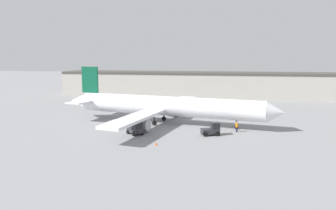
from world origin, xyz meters
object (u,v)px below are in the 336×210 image
at_px(airplane, 163,106).
at_px(safety_cone_near, 156,143).
at_px(baggage_tug, 212,129).
at_px(ground_crew_worker, 237,127).
at_px(belt_loader_truck, 136,128).

distance_m(airplane, safety_cone_near, 16.59).
distance_m(baggage_tug, safety_cone_near, 11.24).
height_order(ground_crew_worker, belt_loader_truck, belt_loader_truck).
distance_m(airplane, ground_crew_worker, 15.32).
bearing_deg(safety_cone_near, airplane, 97.62).
xyz_separation_m(ground_crew_worker, belt_loader_truck, (-17.07, -5.24, 0.13)).
bearing_deg(baggage_tug, airplane, 120.59).
bearing_deg(airplane, belt_loader_truck, -94.91).
bearing_deg(airplane, safety_cone_near, -71.99).
xyz_separation_m(baggage_tug, belt_loader_truck, (-12.85, -2.00, 0.09)).
bearing_deg(baggage_tug, belt_loader_truck, 168.54).
height_order(baggage_tug, safety_cone_near, baggage_tug).
bearing_deg(airplane, baggage_tug, -28.71).
height_order(airplane, baggage_tug, airplane).
bearing_deg(safety_cone_near, baggage_tug, 45.16).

